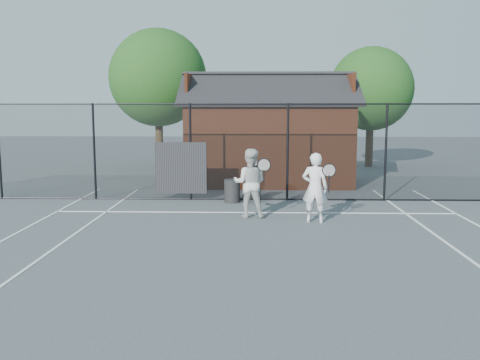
{
  "coord_description": "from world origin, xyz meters",
  "views": [
    {
      "loc": [
        0.02,
        -11.42,
        2.9
      ],
      "look_at": [
        -0.37,
        1.6,
        1.1
      ],
      "focal_mm": 40.0,
      "sensor_mm": 36.0,
      "label": 1
    }
  ],
  "objects_px": {
    "player_front": "(315,188)",
    "chair_left": "(251,188)",
    "clubhouse": "(268,140)",
    "player_back": "(250,183)",
    "chair_right": "(254,188)",
    "waste_bin": "(232,191)"
  },
  "relations": [
    {
      "from": "clubhouse",
      "to": "chair_left",
      "type": "relative_size",
      "value": 7.2
    },
    {
      "from": "clubhouse",
      "to": "chair_right",
      "type": "height_order",
      "value": "clubhouse"
    },
    {
      "from": "player_back",
      "to": "player_front",
      "type": "bearing_deg",
      "value": -20.21
    },
    {
      "from": "clubhouse",
      "to": "player_back",
      "type": "relative_size",
      "value": 3.59
    },
    {
      "from": "player_front",
      "to": "player_back",
      "type": "distance_m",
      "value": 1.75
    },
    {
      "from": "clubhouse",
      "to": "chair_right",
      "type": "bearing_deg",
      "value": -96.9
    },
    {
      "from": "chair_left",
      "to": "waste_bin",
      "type": "bearing_deg",
      "value": -177.76
    },
    {
      "from": "chair_right",
      "to": "waste_bin",
      "type": "height_order",
      "value": "chair_right"
    },
    {
      "from": "player_front",
      "to": "player_back",
      "type": "height_order",
      "value": "player_back"
    },
    {
      "from": "player_front",
      "to": "waste_bin",
      "type": "distance_m",
      "value": 3.58
    },
    {
      "from": "clubhouse",
      "to": "player_front",
      "type": "xyz_separation_m",
      "value": [
        1.01,
        -7.17,
        -0.72
      ]
    },
    {
      "from": "clubhouse",
      "to": "chair_left",
      "type": "bearing_deg",
      "value": -97.92
    },
    {
      "from": "player_front",
      "to": "chair_right",
      "type": "relative_size",
      "value": 1.93
    },
    {
      "from": "chair_right",
      "to": "waste_bin",
      "type": "distance_m",
      "value": 0.67
    },
    {
      "from": "player_front",
      "to": "chair_left",
      "type": "height_order",
      "value": "player_front"
    },
    {
      "from": "clubhouse",
      "to": "chair_right",
      "type": "xyz_separation_m",
      "value": [
        -0.53,
        -4.4,
        -1.15
      ]
    },
    {
      "from": "chair_right",
      "to": "clubhouse",
      "type": "bearing_deg",
      "value": 76.38
    },
    {
      "from": "chair_right",
      "to": "player_front",
      "type": "bearing_deg",
      "value": -67.66
    },
    {
      "from": "clubhouse",
      "to": "waste_bin",
      "type": "xyz_separation_m",
      "value": [
        -1.2,
        -4.4,
        -1.26
      ]
    },
    {
      "from": "player_front",
      "to": "chair_left",
      "type": "bearing_deg",
      "value": 120.3
    },
    {
      "from": "player_back",
      "to": "chair_right",
      "type": "height_order",
      "value": "player_back"
    },
    {
      "from": "player_front",
      "to": "chair_left",
      "type": "xyz_separation_m",
      "value": [
        -1.62,
        2.77,
        -0.43
      ]
    }
  ]
}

